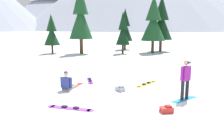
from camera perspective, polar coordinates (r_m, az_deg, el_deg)
The scene contains 15 objects.
ground_plane at distance 9.39m, azimuth 3.94°, elevation -8.72°, with size 800.00×800.00×0.00m, color silver.
snowboarder_foreground at distance 10.37m, azimuth 17.45°, elevation -2.03°, with size 1.47×0.53×1.74m.
snowboarder_midground at distance 11.75m, azimuth -10.66°, elevation -3.17°, with size 1.50×1.51×0.99m.
loose_snowboard_near_left at distance 9.21m, azimuth -10.11°, elevation -9.11°, with size 1.61×1.51×0.09m.
loose_snowboard_near_right at distance 12.86m, azimuth 8.35°, elevation -3.39°, with size 1.83×1.02×0.09m.
loose_snowboard_far_spare at distance 13.59m, azimuth -5.40°, elevation -2.56°, with size 0.75×1.74×0.09m.
backpack_grey at distance 11.41m, azimuth 2.06°, elevation -4.62°, with size 0.37×0.54×0.26m.
backpack_red at distance 8.88m, azimuth 13.17°, elevation -9.33°, with size 0.55×0.43×0.27m.
pine_tree_twin at distance 28.17m, azimuth 10.05°, elevation 11.48°, with size 2.87×2.87×6.66m.
pine_tree_tall at distance 31.91m, azimuth 3.20°, elevation 10.33°, with size 2.12×2.12×5.48m.
pine_tree_leaning at distance 27.02m, azimuth 2.66°, elevation 9.49°, with size 1.61×1.61×4.79m.
pine_tree_short at distance 30.05m, azimuth 11.93°, elevation 11.50°, with size 2.82×2.82×6.82m.
pine_tree_slender at distance 27.17m, azimuth -7.66°, elevation 12.91°, with size 2.69×2.69×7.83m.
pine_tree_broad at distance 28.02m, azimuth -14.51°, elevation 8.91°, with size 1.83×1.83×4.51m.
peak_north_spur at distance 262.22m, azimuth -13.00°, elevation 14.92°, with size 129.38×129.38×46.58m.
Camera 1 is at (-4.48, -7.64, 3.09)m, focal length 37.52 mm.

